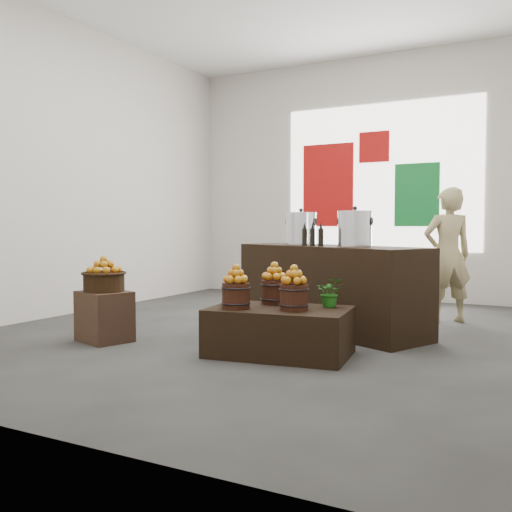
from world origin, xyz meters
The scene contains 23 objects.
ground centered at (0.00, 0.00, 0.00)m, with size 7.00×7.00×0.00m, color #3C3C39.
back_wall centered at (0.00, 3.50, 2.00)m, with size 6.00×0.04×4.00m, color beige.
back_opening centered at (0.30, 3.48, 2.00)m, with size 3.20×0.02×2.40m, color white.
deco_red_left centered at (-0.60, 3.47, 1.90)m, with size 0.90×0.04×1.40m, color #AF0E0D.
deco_green_right centered at (0.90, 3.47, 1.70)m, with size 0.70×0.04×1.00m, color #11722B.
deco_red_upper centered at (0.20, 3.47, 2.50)m, with size 0.50×0.04×0.50m, color #AF0E0D.
crate centered at (-1.27, -1.28, 0.26)m, with size 0.52×0.43×0.52m, color brown.
wicker_basket centered at (-1.27, -1.28, 0.62)m, with size 0.42×0.42×0.19m, color black.
apples_in_basket centered at (-1.27, -1.28, 0.80)m, with size 0.33×0.33×0.18m, color #A31805, non-canonical shape.
display_table centered at (0.62, -1.01, 0.22)m, with size 1.28×0.79×0.44m, color black.
apple_bucket_front_left centered at (0.28, -1.24, 0.56)m, with size 0.26×0.26×0.24m, color #3C1910.
apples_in_bucket_front_left centered at (0.28, -1.24, 0.77)m, with size 0.19×0.19×0.17m, color #A31805, non-canonical shape.
apple_bucket_front_right centered at (0.80, -1.09, 0.56)m, with size 0.26×0.26×0.24m, color #3C1910.
apples_in_bucket_front_right centered at (0.80, -1.09, 0.77)m, with size 0.19×0.19×0.17m, color #A31805, non-canonical shape.
apple_bucket_rear centered at (0.46, -0.80, 0.56)m, with size 0.26×0.26×0.24m, color #3C1910.
apples_in_bucket_rear centered at (0.46, -0.80, 0.77)m, with size 0.19×0.19×0.17m, color #A31805, non-canonical shape.
herb_garnish_right centered at (1.02, -0.74, 0.58)m, with size 0.25×0.22×0.28m, color #185B13.
herb_garnish_left centered at (0.09, -0.99, 0.59)m, with size 0.16×0.13×0.29m, color #185B13.
counter centered at (0.59, 0.40, 0.49)m, with size 2.39×0.76×0.98m, color black.
stock_pot_left centered at (0.14, 0.60, 1.16)m, with size 0.37×0.37×0.37m, color silver.
stock_pot_center centered at (0.93, 0.24, 1.16)m, with size 0.37×0.37×0.37m, color silver.
oil_cruets centered at (0.49, 0.18, 1.11)m, with size 0.26×0.07×0.27m, color black, non-canonical shape.
shopper centered at (1.68, 1.62, 0.84)m, with size 0.61×0.40×1.68m, color tan.
Camera 1 is at (2.88, -5.76, 1.20)m, focal length 40.00 mm.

